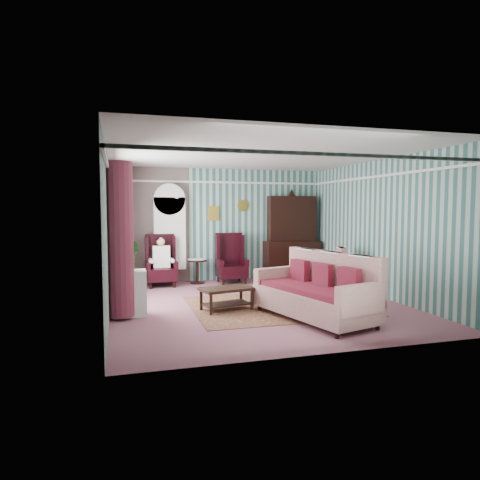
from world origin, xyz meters
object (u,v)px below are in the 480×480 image
object	(u,v)px
dresser_hutch	(292,234)
nest_table	(345,278)
floral_armchair	(327,272)
sofa	(314,289)
wingback_left	(161,260)
coffee_table	(227,299)
wingback_right	(232,258)
round_side_table	(197,271)
plant_stand	(130,293)
bookcase	(170,239)
seated_woman	(161,262)

from	to	relation	value
dresser_hutch	nest_table	xyz separation A→B (m)	(0.57, -1.82, -0.91)
nest_table	floral_armchair	world-z (taller)	floral_armchair
dresser_hutch	sofa	xyz separation A→B (m)	(-1.33, -4.09, -0.66)
wingback_left	coffee_table	world-z (taller)	wingback_left
dresser_hutch	wingback_right	distance (m)	1.86
dresser_hutch	round_side_table	world-z (taller)	dresser_hutch
dresser_hutch	plant_stand	size ratio (longest dim) A/B	2.95
dresser_hutch	round_side_table	bearing A→B (deg)	-177.36
bookcase	dresser_hutch	xyz separation A→B (m)	(3.25, -0.12, 0.06)
dresser_hutch	round_side_table	size ratio (longest dim) A/B	3.93
wingback_right	dresser_hutch	bearing A→B (deg)	8.77
dresser_hutch	wingback_left	xyz separation A→B (m)	(-3.50, -0.27, -0.55)
wingback_right	round_side_table	distance (m)	0.92
dresser_hutch	coffee_table	bearing A→B (deg)	-130.05
sofa	seated_woman	bearing A→B (deg)	14.33
seated_woman	floral_armchair	size ratio (longest dim) A/B	1.32
bookcase	wingback_left	size ratio (longest dim) A/B	1.79
bookcase	coffee_table	size ratio (longest dim) A/B	2.37
plant_stand	floral_armchair	size ratio (longest dim) A/B	0.90
sofa	wingback_right	bearing A→B (deg)	-8.98
wingback_left	floral_armchair	distance (m)	3.92
wingback_right	bookcase	bearing A→B (deg)	165.43
wingback_right	sofa	world-z (taller)	wingback_right
round_side_table	plant_stand	distance (m)	3.36
wingback_left	seated_woman	world-z (taller)	wingback_left
round_side_table	bookcase	bearing A→B (deg)	159.73
seated_woman	plant_stand	world-z (taller)	seated_woman
seated_woman	coffee_table	world-z (taller)	seated_woman
plant_stand	coffee_table	distance (m)	1.73
wingback_left	floral_armchair	xyz separation A→B (m)	(3.50, -1.75, -0.18)
coffee_table	floral_armchair	bearing A→B (deg)	22.26
bookcase	nest_table	distance (m)	4.37
seated_woman	floral_armchair	xyz separation A→B (m)	(3.50, -1.75, -0.14)
wingback_left	sofa	size ratio (longest dim) A/B	0.55
bookcase	floral_armchair	size ratio (longest dim) A/B	2.51
seated_woman	sofa	bearing A→B (deg)	-60.35
wingback_left	wingback_right	size ratio (longest dim) A/B	1.00
dresser_hutch	coffee_table	xyz separation A→B (m)	(-2.58, -3.07, -0.97)
dresser_hutch	wingback_right	world-z (taller)	dresser_hutch
plant_stand	sofa	size ratio (longest dim) A/B	0.35
seated_woman	floral_armchair	world-z (taller)	seated_woman
bookcase	dresser_hutch	world-z (taller)	dresser_hutch
dresser_hutch	wingback_left	distance (m)	3.55
wingback_left	wingback_right	world-z (taller)	same
floral_armchair	dresser_hutch	bearing A→B (deg)	19.35
wingback_left	round_side_table	xyz separation A→B (m)	(0.90, 0.15, -0.33)
floral_armchair	coffee_table	size ratio (longest dim) A/B	0.94
dresser_hutch	floral_armchair	bearing A→B (deg)	-90.00
nest_table	coffee_table	world-z (taller)	nest_table
plant_stand	dresser_hutch	bearing A→B (deg)	35.08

